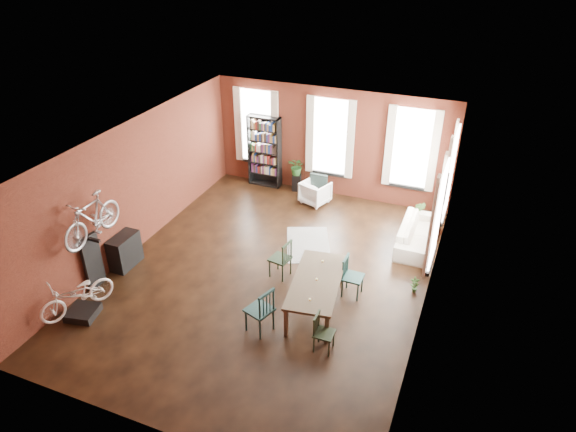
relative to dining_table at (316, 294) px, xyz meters
The scene contains 19 objects.
room 2.49m from the dining_table, 131.35° to the left, with size 9.00×9.04×3.22m.
dining_table is the anchor object (origin of this frame).
dining_chair_a 1.34m from the dining_table, 127.37° to the right, with size 0.47×0.47×1.03m, color #193838.
dining_chair_b 1.38m from the dining_table, 145.69° to the left, with size 0.43×0.43×0.93m, color black.
dining_chair_c 1.23m from the dining_table, 63.85° to the right, with size 0.37×0.37×0.80m, color #202E1B.
dining_chair_d 0.93m from the dining_table, 50.70° to the left, with size 0.43×0.43×0.93m, color #1A3B37.
bookshelf 6.09m from the dining_table, 124.26° to the left, with size 1.00×0.32×2.20m, color black.
white_armchair 4.70m from the dining_table, 109.47° to the left, with size 0.71×0.67×0.73m, color silver.
cream_sofa 3.64m from the dining_table, 64.80° to the left, with size 2.08×0.61×0.81m, color beige.
striped_rug 2.47m from the dining_table, 113.70° to the left, with size 1.05×1.69×0.01m, color black.
bike_trainer 4.85m from the dining_table, 154.89° to the right, with size 0.58×0.58×0.17m, color black.
bike_wall_rack 4.94m from the dining_table, 167.00° to the right, with size 0.16×0.60×1.30m, color black.
console_table 4.69m from the dining_table, behind, with size 0.40×0.80×0.80m, color black.
plant_stand 5.52m from the dining_table, 115.30° to the left, with size 0.26×0.26×0.51m, color black.
plant_by_sofa 4.46m from the dining_table, 72.07° to the left, with size 0.41×0.74×0.33m, color #2F5020.
plant_small 2.27m from the dining_table, 35.27° to the left, with size 0.20×0.38×0.14m, color #2E5923.
bicycle_floor 4.89m from the dining_table, 154.45° to the right, with size 0.54×0.81×1.54m, color white.
bicycle_hung 5.01m from the dining_table, 166.31° to the right, with size 0.47×1.00×1.66m, color #A5A8AD.
plant_on_stand 5.52m from the dining_table, 115.22° to the left, with size 0.49×0.55×0.43m, color #275D25.
Camera 1 is at (4.02, -8.77, 7.09)m, focal length 32.00 mm.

